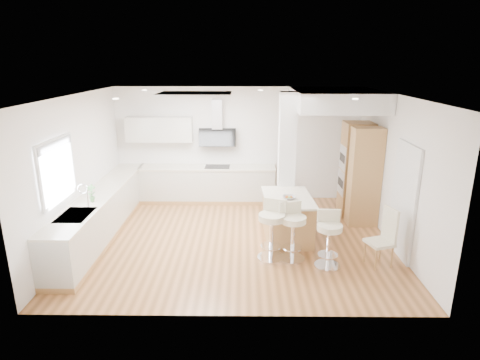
{
  "coord_description": "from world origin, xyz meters",
  "views": [
    {
      "loc": [
        0.16,
        -7.28,
        3.41
      ],
      "look_at": [
        0.07,
        0.4,
        1.1
      ],
      "focal_mm": 30.0,
      "sensor_mm": 36.0,
      "label": 1
    }
  ],
  "objects_px": {
    "bar_stool_a": "(272,227)",
    "bar_stool_b": "(293,229)",
    "peninsula": "(287,217)",
    "dining_chair": "(385,235)",
    "bar_stool_c": "(329,236)"
  },
  "relations": [
    {
      "from": "bar_stool_a",
      "to": "dining_chair",
      "type": "xyz_separation_m",
      "value": [
        1.91,
        -0.21,
        -0.05
      ]
    },
    {
      "from": "bar_stool_b",
      "to": "dining_chair",
      "type": "bearing_deg",
      "value": -21.97
    },
    {
      "from": "peninsula",
      "to": "bar_stool_a",
      "type": "bearing_deg",
      "value": -114.85
    },
    {
      "from": "bar_stool_a",
      "to": "bar_stool_b",
      "type": "xyz_separation_m",
      "value": [
        0.36,
        -0.03,
        -0.02
      ]
    },
    {
      "from": "peninsula",
      "to": "dining_chair",
      "type": "distance_m",
      "value": 1.9
    },
    {
      "from": "bar_stool_a",
      "to": "bar_stool_c",
      "type": "height_order",
      "value": "bar_stool_a"
    },
    {
      "from": "dining_chair",
      "to": "bar_stool_a",
      "type": "bearing_deg",
      "value": 155.52
    },
    {
      "from": "peninsula",
      "to": "bar_stool_a",
      "type": "height_order",
      "value": "bar_stool_a"
    },
    {
      "from": "bar_stool_a",
      "to": "bar_stool_b",
      "type": "relative_size",
      "value": 1.04
    },
    {
      "from": "peninsula",
      "to": "bar_stool_b",
      "type": "xyz_separation_m",
      "value": [
        -0.0,
        -0.92,
        0.15
      ]
    },
    {
      "from": "peninsula",
      "to": "dining_chair",
      "type": "bearing_deg",
      "value": -38.26
    },
    {
      "from": "bar_stool_a",
      "to": "bar_stool_b",
      "type": "height_order",
      "value": "bar_stool_a"
    },
    {
      "from": "bar_stool_b",
      "to": "dining_chair",
      "type": "relative_size",
      "value": 1.01
    },
    {
      "from": "bar_stool_c",
      "to": "dining_chair",
      "type": "distance_m",
      "value": 0.97
    },
    {
      "from": "bar_stool_a",
      "to": "bar_stool_c",
      "type": "relative_size",
      "value": 1.09
    }
  ]
}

